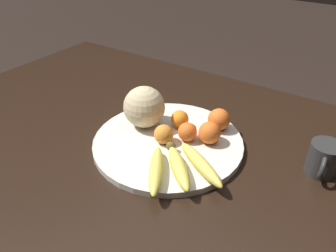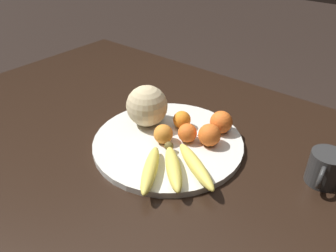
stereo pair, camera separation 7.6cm
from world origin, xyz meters
The scene contains 11 objects.
kitchen_table centered at (0.00, 0.00, 0.69)m, with size 1.70×1.15×0.77m.
fruit_bowl centered at (0.07, 0.02, 0.78)m, with size 0.46×0.46×0.02m.
melon centered at (-0.04, 0.05, 0.86)m, with size 0.13×0.13×0.13m.
banana_bunch centered at (0.18, -0.08, 0.81)m, with size 0.25×0.24×0.04m.
orange_front_left centered at (0.17, 0.16, 0.83)m, with size 0.07×0.07×0.07m.
orange_front_right centered at (0.12, 0.06, 0.82)m, with size 0.06×0.06×0.06m.
orange_mid_center centered at (0.06, 0.11, 0.82)m, with size 0.06×0.06×0.06m.
orange_back_left centered at (0.07, 0.01, 0.82)m, with size 0.06×0.06×0.06m.
orange_back_right centered at (0.18, 0.08, 0.83)m, with size 0.07×0.07×0.07m.
produce_tag centered at (0.13, 0.11, 0.79)m, with size 0.08×0.06×0.00m.
ceramic_mug centered at (0.49, 0.15, 0.82)m, with size 0.09×0.12×0.09m.
Camera 2 is at (0.58, -0.61, 1.37)m, focal length 35.00 mm.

